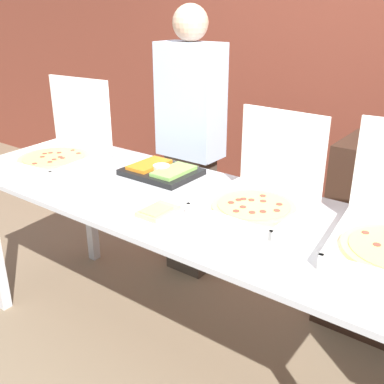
{
  "coord_description": "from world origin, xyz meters",
  "views": [
    {
      "loc": [
        1.13,
        -1.51,
        1.72
      ],
      "look_at": [
        0.0,
        0.0,
        0.94
      ],
      "focal_mm": 42.0,
      "sensor_mm": 36.0,
      "label": 1
    }
  ],
  "objects_px": {
    "veggie_tray": "(161,171)",
    "person_guest_plaid": "(191,143)",
    "pizza_box_near_right": "(61,147)",
    "paper_plate_front_center": "(158,213)",
    "pizza_box_far_right": "(261,194)"
  },
  "relations": [
    {
      "from": "pizza_box_far_right",
      "to": "person_guest_plaid",
      "type": "distance_m",
      "value": 1.0
    },
    {
      "from": "pizza_box_far_right",
      "to": "veggie_tray",
      "type": "height_order",
      "value": "pizza_box_far_right"
    },
    {
      "from": "pizza_box_near_right",
      "to": "paper_plate_front_center",
      "type": "height_order",
      "value": "pizza_box_near_right"
    },
    {
      "from": "veggie_tray",
      "to": "paper_plate_front_center",
      "type": "bearing_deg",
      "value": -51.38
    },
    {
      "from": "pizza_box_near_right",
      "to": "person_guest_plaid",
      "type": "relative_size",
      "value": 0.29
    },
    {
      "from": "veggie_tray",
      "to": "person_guest_plaid",
      "type": "xyz_separation_m",
      "value": [
        -0.18,
        0.5,
        0.0
      ]
    },
    {
      "from": "pizza_box_far_right",
      "to": "paper_plate_front_center",
      "type": "relative_size",
      "value": 1.76
    },
    {
      "from": "paper_plate_front_center",
      "to": "person_guest_plaid",
      "type": "xyz_separation_m",
      "value": [
        -0.49,
        0.89,
        0.01
      ]
    },
    {
      "from": "paper_plate_front_center",
      "to": "veggie_tray",
      "type": "height_order",
      "value": "veggie_tray"
    },
    {
      "from": "pizza_box_far_right",
      "to": "veggie_tray",
      "type": "bearing_deg",
      "value": 175.49
    },
    {
      "from": "paper_plate_front_center",
      "to": "pizza_box_far_right",
      "type": "bearing_deg",
      "value": 44.01
    },
    {
      "from": "pizza_box_near_right",
      "to": "person_guest_plaid",
      "type": "xyz_separation_m",
      "value": [
        0.44,
        0.66,
        -0.05
      ]
    },
    {
      "from": "veggie_tray",
      "to": "person_guest_plaid",
      "type": "bearing_deg",
      "value": 109.8
    },
    {
      "from": "veggie_tray",
      "to": "person_guest_plaid",
      "type": "height_order",
      "value": "person_guest_plaid"
    },
    {
      "from": "person_guest_plaid",
      "to": "paper_plate_front_center",
      "type": "bearing_deg",
      "value": 118.96
    }
  ]
}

